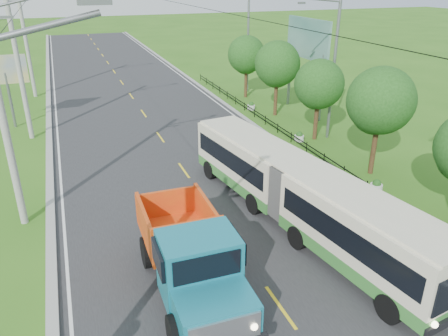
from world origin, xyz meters
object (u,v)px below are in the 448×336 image
tree_fourth (318,87)px  planter_near (376,186)px  pole_far (26,39)px  bus (300,191)px  streetlight_mid (332,66)px  pole_near (3,114)px  dump_truck (191,253)px  pole_mid (19,63)px  billboard_left (5,74)px  planter_mid (299,137)px  tree_back (246,56)px  planter_far (251,106)px  tree_fifth (277,66)px  billboard_right (307,45)px  tree_third (379,104)px  streetlight_far (246,39)px

tree_fourth → planter_near: size_ratio=8.06×
pole_far → bus: bearing=-68.3°
bus → streetlight_mid: bearing=43.1°
pole_near → dump_truck: 9.83m
pole_mid → billboard_left: (-1.24, 3.00, -1.23)m
planter_near → planter_mid: 8.00m
planter_mid → bus: size_ratio=0.04×
tree_back → bus: (-6.73, -21.70, -1.91)m
pole_far → streetlight_mid: 26.80m
streetlight_mid → bus: size_ratio=0.60×
streetlight_mid → planter_far: streetlight_mid is taller
pole_mid → dump_truck: (5.71, -19.21, -3.46)m
tree_fifth → tree_back: bearing=90.0°
pole_mid → billboard_left: bearing=112.4°
tree_back → billboard_right: size_ratio=0.75×
tree_third → streetlight_far: size_ratio=0.66×
bus → dump_truck: size_ratio=2.20×
tree_third → tree_fourth: (-0.00, 6.00, -0.40)m
billboard_left → pole_far: bearing=82.2°
pole_far → billboard_left: 9.17m
pole_near → planter_near: size_ratio=14.93×
tree_third → billboard_right: 12.18m
pole_near → pole_far: bearing=90.0°
streetlight_far → planter_mid: streetlight_far is taller
pole_mid → pole_far: (0.00, 12.00, 0.00)m
tree_back → tree_third: bearing=-90.0°
billboard_right → pole_far: bearing=147.7°
tree_fifth → planter_mid: 7.21m
pole_far → tree_fifth: bearing=-35.4°
pole_near → streetlight_far: bearing=45.1°
tree_fifth → billboard_right: 2.87m
pole_far → streetlight_mid: bearing=-45.1°
pole_mid → planter_mid: bearing=-22.5°
tree_third → dump_truck: size_ratio=0.87×
dump_truck → pole_near: bearing=129.0°
billboard_right → dump_truck: bearing=-129.2°
billboard_left → streetlight_mid: bearing=-26.4°
pole_mid → pole_far: size_ratio=1.00×
tree_fifth → planter_near: 14.64m
streetlight_far → bus: 24.93m
tree_fifth → streetlight_far: streetlight_far is taller
pole_mid → tree_fifth: (18.12, -0.86, -1.24)m
tree_back → planter_far: 5.48m
planter_far → tree_fourth: bearing=-80.9°
tree_fourth → billboard_right: billboard_right is taller
pole_near → tree_fifth: size_ratio=1.72×
pole_near → billboard_right: 23.32m
streetlight_mid → planter_far: bearing=104.3°
tree_fifth → streetlight_mid: bearing=-82.7°
tree_third → bus: tree_third is taller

